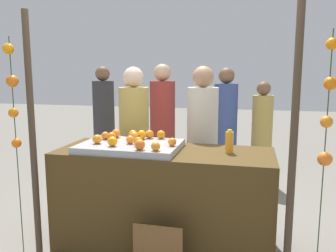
# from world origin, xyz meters

# --- Properties ---
(ground_plane) EXTENTS (24.00, 24.00, 0.00)m
(ground_plane) POSITION_xyz_m (0.00, 0.00, 0.00)
(ground_plane) COLOR gray
(stall_counter) EXTENTS (1.95, 0.75, 0.91)m
(stall_counter) POSITION_xyz_m (0.00, 0.00, 0.45)
(stall_counter) COLOR #4C3819
(stall_counter) RESTS_ON ground_plane
(orange_tray) EXTENTS (0.89, 0.64, 0.06)m
(orange_tray) POSITION_xyz_m (-0.31, -0.04, 0.94)
(orange_tray) COLOR #9EA0A5
(orange_tray) RESTS_ON stall_counter
(orange_0) EXTENTS (0.08, 0.08, 0.08)m
(orange_0) POSITION_xyz_m (-0.20, 0.22, 1.01)
(orange_0) COLOR orange
(orange_0) RESTS_ON orange_tray
(orange_1) EXTENTS (0.08, 0.08, 0.08)m
(orange_1) POSITION_xyz_m (-0.53, 0.17, 1.01)
(orange_1) COLOR orange
(orange_1) RESTS_ON orange_tray
(orange_2) EXTENTS (0.07, 0.07, 0.07)m
(orange_2) POSITION_xyz_m (0.09, -0.08, 1.01)
(orange_2) COLOR orange
(orange_2) RESTS_ON orange_tray
(orange_3) EXTENTS (0.08, 0.08, 0.08)m
(orange_3) POSITION_xyz_m (-0.00, -0.29, 1.01)
(orange_3) COLOR orange
(orange_3) RESTS_ON orange_tray
(orange_4) EXTENTS (0.08, 0.08, 0.08)m
(orange_4) POSITION_xyz_m (-0.51, 0.02, 1.01)
(orange_4) COLOR orange
(orange_4) RESTS_ON orange_tray
(orange_5) EXTENTS (0.09, 0.09, 0.09)m
(orange_5) POSITION_xyz_m (-0.26, 0.16, 1.01)
(orange_5) COLOR orange
(orange_5) RESTS_ON orange_tray
(orange_6) EXTENTS (0.08, 0.08, 0.08)m
(orange_6) POSITION_xyz_m (-0.60, 0.07, 1.01)
(orange_6) COLOR orange
(orange_6) RESTS_ON orange_tray
(orange_7) EXTENTS (0.08, 0.08, 0.08)m
(orange_7) POSITION_xyz_m (-0.59, -0.14, 1.01)
(orange_7) COLOR orange
(orange_7) RESTS_ON orange_tray
(orange_8) EXTENTS (0.09, 0.09, 0.09)m
(orange_8) POSITION_xyz_m (-0.41, -0.21, 1.01)
(orange_8) COLOR orange
(orange_8) RESTS_ON orange_tray
(orange_9) EXTENTS (0.08, 0.08, 0.08)m
(orange_9) POSITION_xyz_m (-0.36, 0.17, 1.01)
(orange_9) COLOR orange
(orange_9) RESTS_ON orange_tray
(orange_10) EXTENTS (0.08, 0.08, 0.08)m
(orange_10) POSITION_xyz_m (-0.30, -0.07, 1.01)
(orange_10) COLOR orange
(orange_10) RESTS_ON orange_tray
(orange_11) EXTENTS (0.08, 0.08, 0.08)m
(orange_11) POSITION_xyz_m (-0.09, 0.23, 1.01)
(orange_11) COLOR orange
(orange_11) RESTS_ON orange_tray
(orange_12) EXTENTS (0.08, 0.08, 0.08)m
(orange_12) POSITION_xyz_m (-0.19, -0.15, 1.01)
(orange_12) COLOR orange
(orange_12) RESTS_ON orange_tray
(orange_13) EXTENTS (0.09, 0.09, 0.09)m
(orange_13) POSITION_xyz_m (-0.14, -0.28, 1.01)
(orange_13) COLOR orange
(orange_13) RESTS_ON orange_tray
(orange_14) EXTENTS (0.08, 0.08, 0.08)m
(orange_14) POSITION_xyz_m (-0.32, 0.09, 1.01)
(orange_14) COLOR orange
(orange_14) RESTS_ON orange_tray
(juice_bottle) EXTENTS (0.07, 0.07, 0.20)m
(juice_bottle) POSITION_xyz_m (0.58, 0.05, 1.00)
(juice_bottle) COLOR orange
(juice_bottle) RESTS_ON stall_counter
(vendor_left) EXTENTS (0.33, 0.33, 1.66)m
(vendor_left) POSITION_xyz_m (-0.52, 0.67, 0.78)
(vendor_left) COLOR tan
(vendor_left) RESTS_ON ground_plane
(vendor_right) EXTENTS (0.33, 0.33, 1.67)m
(vendor_right) POSITION_xyz_m (0.25, 0.72, 0.78)
(vendor_right) COLOR beige
(vendor_right) RESTS_ON ground_plane
(crowd_person_0) EXTENTS (0.34, 0.34, 1.71)m
(crowd_person_0) POSITION_xyz_m (-0.43, 1.59, 0.80)
(crowd_person_0) COLOR maroon
(crowd_person_0) RESTS_ON ground_plane
(crowd_person_1) EXTENTS (0.31, 0.31, 1.52)m
(crowd_person_1) POSITION_xyz_m (-0.92, 1.79, 0.71)
(crowd_person_1) COLOR tan
(crowd_person_1) RESTS_ON ground_plane
(crowd_person_2) EXTENTS (0.30, 0.30, 1.47)m
(crowd_person_2) POSITION_xyz_m (0.91, 2.16, 0.69)
(crowd_person_2) COLOR tan
(crowd_person_2) RESTS_ON ground_plane
(crowd_person_3) EXTENTS (0.33, 0.33, 1.67)m
(crowd_person_3) POSITION_xyz_m (0.40, 2.01, 0.78)
(crowd_person_3) COLOR #384C8C
(crowd_person_3) RESTS_ON ground_plane
(crowd_person_4) EXTENTS (0.34, 0.34, 1.69)m
(crowd_person_4) POSITION_xyz_m (-1.53, 2.13, 0.79)
(crowd_person_4) COLOR #333338
(crowd_person_4) RESTS_ON ground_plane
(canopy_post_left) EXTENTS (0.06, 0.06, 2.11)m
(canopy_post_left) POSITION_xyz_m (-1.05, -0.42, 1.06)
(canopy_post_left) COLOR #473828
(canopy_post_left) RESTS_ON ground_plane
(canopy_post_right) EXTENTS (0.06, 0.06, 2.11)m
(canopy_post_right) POSITION_xyz_m (1.05, -0.42, 1.06)
(canopy_post_right) COLOR #473828
(canopy_post_right) RESTS_ON ground_plane
(garland_strand_left) EXTENTS (0.10, 0.11, 1.90)m
(garland_strand_left) POSITION_xyz_m (-1.18, -0.47, 1.43)
(garland_strand_left) COLOR #2D4C23
(garland_strand_left) RESTS_ON ground_plane
(garland_strand_right) EXTENTS (0.10, 0.10, 1.90)m
(garland_strand_right) POSITION_xyz_m (1.26, -0.43, 1.33)
(garland_strand_right) COLOR #2D4C23
(garland_strand_right) RESTS_ON ground_plane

